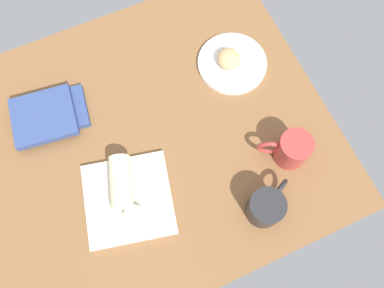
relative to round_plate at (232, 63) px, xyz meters
The scene contains 9 objects.
dining_table 37.73cm from the round_plate, 18.29° to the left, with size 110.00×90.00×4.00cm, color brown.
round_plate is the anchor object (origin of this frame).
scone_pastry 3.28cm from the round_plate, 12.11° to the right, with size 7.47×6.83×4.58cm, color tan.
square_plate 51.57cm from the round_plate, 30.75° to the left, with size 23.29×23.29×1.60cm, color silver.
sauce_cup 54.54cm from the round_plate, 35.45° to the left, with size 5.54×5.54×2.24cm.
breakfast_wrap 49.66cm from the round_plate, 26.61° to the left, with size 5.96×5.96×14.05cm, color beige.
book_stack 57.03cm from the round_plate, ahead, with size 22.66×18.10×4.53cm.
coffee_mug 45.58cm from the round_plate, 74.60° to the left, with size 13.59×9.57×9.17cm.
second_mug 33.07cm from the round_plate, 92.31° to the left, with size 13.42×9.75×10.21cm.
Camera 1 is at (1.03, 39.86, 108.71)cm, focal length 36.15 mm.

